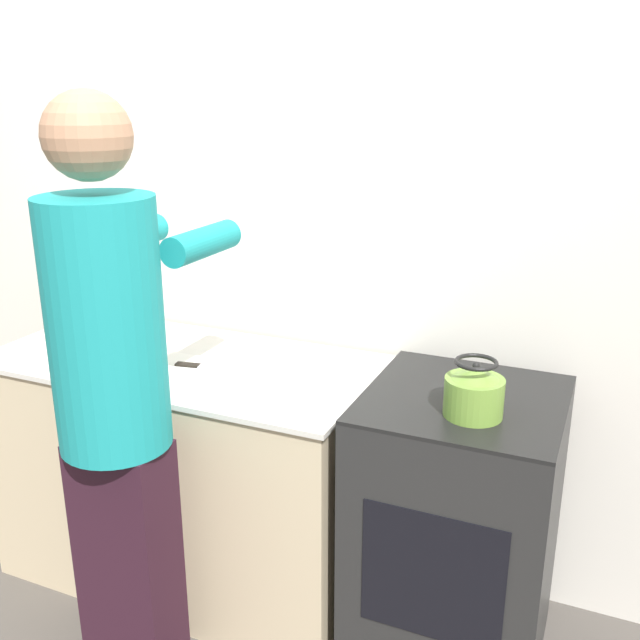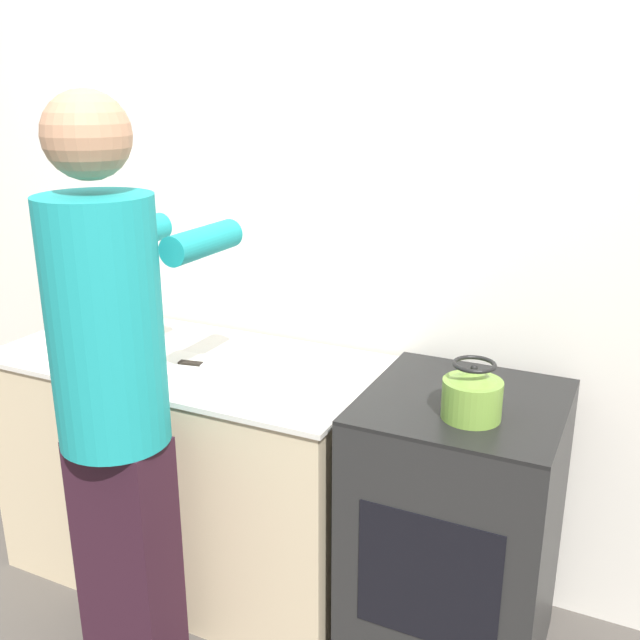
% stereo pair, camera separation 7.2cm
% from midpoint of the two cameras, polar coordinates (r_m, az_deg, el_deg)
% --- Properties ---
extents(wall_back, '(8.00, 0.05, 2.60)m').
position_cam_midpoint_polar(wall_back, '(2.64, -1.88, 7.24)').
color(wall_back, silver).
rests_on(wall_back, ground_plane).
extents(counter, '(1.38, 0.67, 0.88)m').
position_cam_midpoint_polar(counter, '(2.77, -11.19, -11.60)').
color(counter, '#C6B28E').
rests_on(counter, ground_plane).
extents(oven, '(0.58, 0.60, 0.92)m').
position_cam_midpoint_polar(oven, '(2.38, 9.90, -16.30)').
color(oven, black).
rests_on(oven, ground_plane).
extents(person, '(0.35, 0.59, 1.80)m').
position_cam_midpoint_polar(person, '(2.08, -17.03, -5.54)').
color(person, black).
rests_on(person, ground_plane).
extents(cutting_board, '(0.40, 0.20, 0.02)m').
position_cam_midpoint_polar(cutting_board, '(2.46, -11.11, -3.91)').
color(cutting_board, silver).
rests_on(cutting_board, counter).
extents(knife, '(0.22, 0.07, 0.01)m').
position_cam_midpoint_polar(knife, '(2.44, -10.05, -3.69)').
color(knife, silver).
rests_on(knife, cutting_board).
extents(kettle, '(0.17, 0.17, 0.16)m').
position_cam_midpoint_polar(kettle, '(2.02, 11.22, -5.71)').
color(kettle, olive).
rests_on(kettle, oven).
extents(bowl_prep, '(0.16, 0.16, 0.09)m').
position_cam_midpoint_polar(bowl_prep, '(2.84, -18.73, -0.80)').
color(bowl_prep, silver).
rests_on(bowl_prep, counter).
extents(canister_jar, '(0.15, 0.15, 0.19)m').
position_cam_midpoint_polar(canister_jar, '(3.01, -19.29, 1.22)').
color(canister_jar, '#756047').
rests_on(canister_jar, counter).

